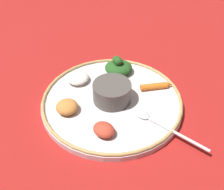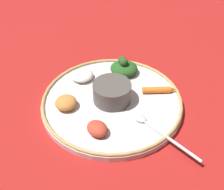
# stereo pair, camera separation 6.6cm
# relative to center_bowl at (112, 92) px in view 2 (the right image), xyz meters

# --- Properties ---
(ground_plane) EXTENTS (2.40, 2.40, 0.00)m
(ground_plane) POSITION_rel_center_bowl_xyz_m (0.00, 0.00, -0.04)
(ground_plane) COLOR maroon
(platter) EXTENTS (0.35, 0.35, 0.02)m
(platter) POSITION_rel_center_bowl_xyz_m (0.00, 0.00, -0.03)
(platter) COLOR silver
(platter) RESTS_ON ground_plane
(platter_rim) EXTENTS (0.35, 0.35, 0.01)m
(platter_rim) POSITION_rel_center_bowl_xyz_m (0.00, 0.00, -0.02)
(platter_rim) COLOR tan
(platter_rim) RESTS_ON platter
(center_bowl) EXTENTS (0.09, 0.09, 0.05)m
(center_bowl) POSITION_rel_center_bowl_xyz_m (0.00, 0.00, 0.00)
(center_bowl) COLOR #4C4742
(center_bowl) RESTS_ON platter
(spoon) EXTENTS (0.18, 0.05, 0.01)m
(spoon) POSITION_rel_center_bowl_xyz_m (0.14, -0.03, -0.02)
(spoon) COLOR silver
(spoon) RESTS_ON platter
(greens_pile) EXTENTS (0.10, 0.10, 0.05)m
(greens_pile) POSITION_rel_center_bowl_xyz_m (-0.04, 0.11, -0.01)
(greens_pile) COLOR #23511E
(greens_pile) RESTS_ON platter
(carrot_near_spoon) EXTENTS (0.08, 0.07, 0.02)m
(carrot_near_spoon) POSITION_rel_center_bowl_xyz_m (0.08, 0.09, -0.02)
(carrot_near_spoon) COLOR orange
(carrot_near_spoon) RESTS_ON platter
(mound_berbere_red) EXTENTS (0.06, 0.05, 0.03)m
(mound_berbere_red) POSITION_rel_center_bowl_xyz_m (0.04, -0.11, -0.01)
(mound_berbere_red) COLOR #B73D28
(mound_berbere_red) RESTS_ON platter
(mound_squash) EXTENTS (0.07, 0.07, 0.03)m
(mound_squash) POSITION_rel_center_bowl_xyz_m (-0.07, -0.09, -0.01)
(mound_squash) COLOR #C67A38
(mound_squash) RESTS_ON platter
(mound_rice_white) EXTENTS (0.06, 0.06, 0.02)m
(mound_rice_white) POSITION_rel_center_bowl_xyz_m (-0.12, 0.02, -0.01)
(mound_rice_white) COLOR silver
(mound_rice_white) RESTS_ON platter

